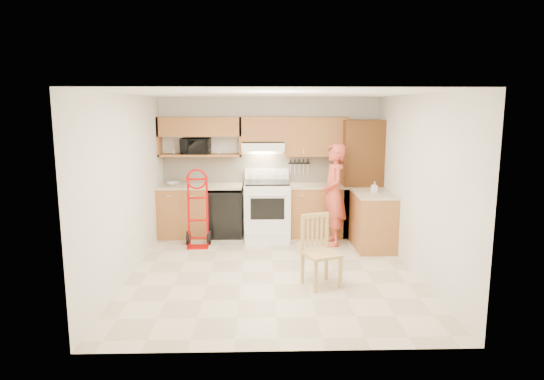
{
  "coord_description": "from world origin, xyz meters",
  "views": [
    {
      "loc": [
        -0.19,
        -6.48,
        2.33
      ],
      "look_at": [
        0.0,
        0.5,
        1.1
      ],
      "focal_mm": 31.27,
      "sensor_mm": 36.0,
      "label": 1
    }
  ],
  "objects_px": {
    "range": "(267,205)",
    "dining_chair": "(322,251)",
    "microwave": "(196,146)",
    "person": "(334,195)",
    "hand_truck": "(197,212)"
  },
  "relations": [
    {
      "from": "range",
      "to": "hand_truck",
      "type": "bearing_deg",
      "value": -156.41
    },
    {
      "from": "range",
      "to": "hand_truck",
      "type": "height_order",
      "value": "range"
    },
    {
      "from": "range",
      "to": "person",
      "type": "xyz_separation_m",
      "value": [
        1.12,
        -0.46,
        0.27
      ]
    },
    {
      "from": "range",
      "to": "person",
      "type": "height_order",
      "value": "person"
    },
    {
      "from": "microwave",
      "to": "dining_chair",
      "type": "bearing_deg",
      "value": -51.34
    },
    {
      "from": "person",
      "to": "hand_truck",
      "type": "distance_m",
      "value": 2.31
    },
    {
      "from": "range",
      "to": "dining_chair",
      "type": "xyz_separation_m",
      "value": [
        0.67,
        -2.37,
        -0.13
      ]
    },
    {
      "from": "range",
      "to": "dining_chair",
      "type": "height_order",
      "value": "range"
    },
    {
      "from": "dining_chair",
      "to": "hand_truck",
      "type": "bearing_deg",
      "value": 112.8
    },
    {
      "from": "microwave",
      "to": "range",
      "type": "bearing_deg",
      "value": -9.87
    },
    {
      "from": "microwave",
      "to": "person",
      "type": "distance_m",
      "value": 2.63
    },
    {
      "from": "range",
      "to": "hand_truck",
      "type": "relative_size",
      "value": 1.01
    },
    {
      "from": "dining_chair",
      "to": "range",
      "type": "bearing_deg",
      "value": 83.69
    },
    {
      "from": "range",
      "to": "hand_truck",
      "type": "distance_m",
      "value": 1.29
    },
    {
      "from": "range",
      "to": "dining_chair",
      "type": "distance_m",
      "value": 2.47
    }
  ]
}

